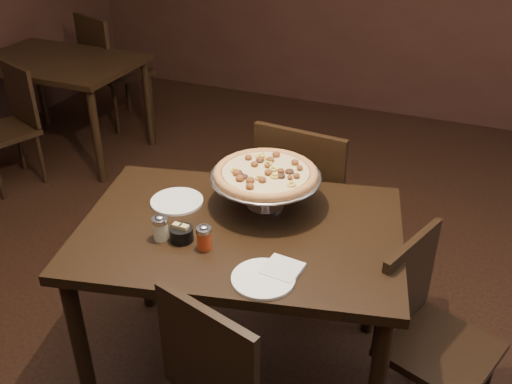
% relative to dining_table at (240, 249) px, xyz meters
% --- Properties ---
extents(room, '(6.04, 7.04, 2.84)m').
position_rel_dining_table_xyz_m(room, '(0.01, -0.04, 0.70)').
color(room, black).
rests_on(room, ground).
extents(dining_table, '(1.45, 1.12, 0.81)m').
position_rel_dining_table_xyz_m(dining_table, '(0.00, 0.00, 0.00)').
color(dining_table, black).
rests_on(dining_table, ground).
extents(background_table, '(1.22, 0.82, 0.77)m').
position_rel_dining_table_xyz_m(background_table, '(-2.25, 1.62, -0.04)').
color(background_table, black).
rests_on(background_table, ground).
extents(pizza_stand, '(0.47, 0.47, 0.19)m').
position_rel_dining_table_xyz_m(pizza_stand, '(0.04, 0.19, 0.26)').
color(pizza_stand, silver).
rests_on(pizza_stand, dining_table).
extents(parmesan_shaker, '(0.06, 0.06, 0.11)m').
position_rel_dining_table_xyz_m(parmesan_shaker, '(-0.25, -0.19, 0.16)').
color(parmesan_shaker, beige).
rests_on(parmesan_shaker, dining_table).
extents(pepper_flake_shaker, '(0.06, 0.06, 0.10)m').
position_rel_dining_table_xyz_m(pepper_flake_shaker, '(-0.07, -0.18, 0.15)').
color(pepper_flake_shaker, maroon).
rests_on(pepper_flake_shaker, dining_table).
extents(packet_caddy, '(0.09, 0.09, 0.07)m').
position_rel_dining_table_xyz_m(packet_caddy, '(-0.17, -0.17, 0.14)').
color(packet_caddy, black).
rests_on(packet_caddy, dining_table).
extents(napkin_stack, '(0.14, 0.14, 0.01)m').
position_rel_dining_table_xyz_m(napkin_stack, '(0.25, -0.20, 0.11)').
color(napkin_stack, silver).
rests_on(napkin_stack, dining_table).
extents(plate_left, '(0.23, 0.23, 0.01)m').
position_rel_dining_table_xyz_m(plate_left, '(-0.33, 0.07, 0.11)').
color(plate_left, white).
rests_on(plate_left, dining_table).
extents(plate_near, '(0.23, 0.23, 0.01)m').
position_rel_dining_table_xyz_m(plate_near, '(0.21, -0.27, 0.11)').
color(plate_near, white).
rests_on(plate_near, dining_table).
extents(serving_spatula, '(0.17, 0.17, 0.02)m').
position_rel_dining_table_xyz_m(serving_spatula, '(0.05, 0.04, 0.26)').
color(serving_spatula, silver).
rests_on(serving_spatula, pizza_stand).
extents(chair_far, '(0.51, 0.51, 1.00)m').
position_rel_dining_table_xyz_m(chair_far, '(0.07, 0.70, -0.15)').
color(chair_far, black).
rests_on(chair_far, ground).
extents(chair_side, '(0.51, 0.51, 0.86)m').
position_rel_dining_table_xyz_m(chair_side, '(0.78, 0.07, -0.23)').
color(chair_side, black).
rests_on(chair_side, ground).
extents(bg_chair_far, '(0.60, 0.60, 0.98)m').
position_rel_dining_table_xyz_m(bg_chair_far, '(-2.21, 2.20, -0.16)').
color(bg_chair_far, black).
rests_on(bg_chair_far, ground).
extents(bg_chair_near, '(0.52, 0.52, 0.86)m').
position_rel_dining_table_xyz_m(bg_chair_near, '(-2.26, 1.06, -0.23)').
color(bg_chair_near, black).
rests_on(bg_chair_near, ground).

